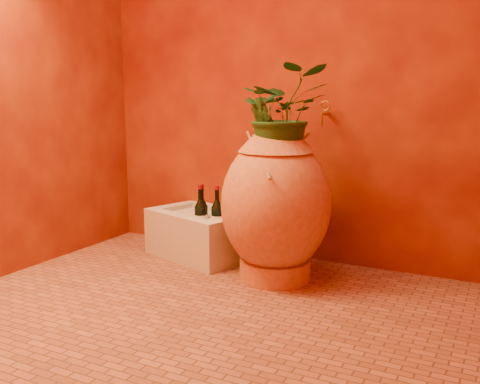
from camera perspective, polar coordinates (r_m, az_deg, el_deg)
The scene contains 11 objects.
floor at distance 2.64m, azimuth -4.09°, elevation -12.28°, with size 2.50×2.50×0.00m, color #964F31.
wall_back at distance 3.35m, azimuth 4.89°, elevation 14.27°, with size 2.50×0.02×2.50m, color #5F0F05.
wall_left at distance 3.29m, azimuth -23.87°, elevation 13.53°, with size 0.02×2.00×2.50m, color #5F0F05.
amphora at distance 2.93m, azimuth 3.82°, elevation -1.25°, with size 0.75×0.75×0.86m.
stone_basin at distance 3.42m, azimuth -4.15°, elevation -4.54°, with size 0.73×0.61×0.29m.
wine_bottle_a at distance 3.31m, azimuth -4.24°, elevation -2.69°, with size 0.08×0.08×0.31m.
wine_bottle_b at distance 3.33m, azimuth -4.08°, elevation -2.61°, with size 0.08×0.08×0.31m.
wine_bottle_c at distance 3.29m, azimuth -2.45°, elevation -2.77°, with size 0.08×0.08×0.31m.
wall_tap at distance 3.17m, azimuth 9.01°, elevation 8.42°, with size 0.06×0.13×0.15m.
plant_main at distance 2.88m, azimuth 4.59°, elevation 8.36°, with size 0.46×0.40×0.51m, color #193F16.
plant_side at distance 2.86m, azimuth 2.72°, elevation 6.43°, with size 0.19×0.16×0.35m, color #193F16.
Camera 1 is at (1.29, -2.08, 1.01)m, focal length 40.00 mm.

